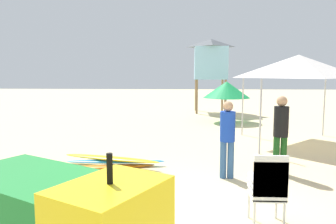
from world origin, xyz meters
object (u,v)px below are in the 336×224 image
Objects in this scene: utility_cart at (55,207)px; surfboard_pile at (111,162)px; lifeguard_near_right at (281,129)px; beach_umbrella_left at (227,90)px; stacked_plastic_chairs at (268,184)px; lifeguard_near_left at (227,134)px; popup_canopy at (298,66)px; lifeguard_tower at (211,59)px.

utility_cart reaches higher than surfboard_pile.
beach_umbrella_left is at bearing 91.79° from lifeguard_near_right.
surfboard_pile is at bearing 175.12° from lifeguard_near_right.
stacked_plastic_chairs is 10.58m from beach_umbrella_left.
popup_canopy is (2.61, 3.63, 1.49)m from lifeguard_near_left.
utility_cart is 16.01m from lifeguard_tower.
beach_umbrella_left is at bearing 109.54° from popup_canopy.
utility_cart is 1.08× the size of surfboard_pile.
lifeguard_near_right is (1.22, 0.36, 0.06)m from lifeguard_near_left.
surfboard_pile is 1.22× the size of beach_umbrella_left.
lifeguard_near_right reaches higher than surfboard_pile.
utility_cart is 2.53× the size of stacked_plastic_chairs.
surfboard_pile is 1.56× the size of lifeguard_near_left.
utility_cart is 12.29m from beach_umbrella_left.
lifeguard_tower reaches higher than popup_canopy.
lifeguard_near_right is at bearing 47.99° from utility_cart.
stacked_plastic_chairs is at bearing -82.15° from lifeguard_near_left.
beach_umbrella_left reaches higher than utility_cart.
lifeguard_tower is at bearing 89.28° from stacked_plastic_chairs.
lifeguard_near_right is 11.86m from lifeguard_tower.
utility_cart reaches higher than stacked_plastic_chairs.
utility_cart is 0.68× the size of lifeguard_tower.
surfboard_pile is 4.01m from lifeguard_near_right.
lifeguard_tower reaches higher than beach_umbrella_left.
popup_canopy is 5.00m from beach_umbrella_left.
lifeguard_near_left is 1.27m from lifeguard_near_right.
beach_umbrella_left reaches higher than lifeguard_near_right.
surfboard_pile is 1.48× the size of lifeguard_near_right.
lifeguard_near_left reaches higher than stacked_plastic_chairs.
stacked_plastic_chairs is 14.51m from lifeguard_tower.
stacked_plastic_chairs is at bearing -93.56° from beach_umbrella_left.
beach_umbrella_left is (0.97, 8.25, 0.53)m from lifeguard_near_left.
beach_umbrella_left is (0.66, 10.53, 0.83)m from stacked_plastic_chairs.
lifeguard_near_left is at bearing -96.70° from beach_umbrella_left.
lifeguard_near_left is at bearing 97.85° from stacked_plastic_chairs.
stacked_plastic_chairs is 4.26m from surfboard_pile.
lifeguard_tower is (0.49, 12.03, 2.06)m from lifeguard_near_left.
lifeguard_near_right is 0.83× the size of beach_umbrella_left.
lifeguard_tower is (-0.72, 11.67, 2.00)m from lifeguard_near_right.
utility_cart is 1.69× the size of lifeguard_near_left.
popup_canopy is at bearing 28.99° from surfboard_pile.
popup_canopy reaches higher than lifeguard_near_left.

